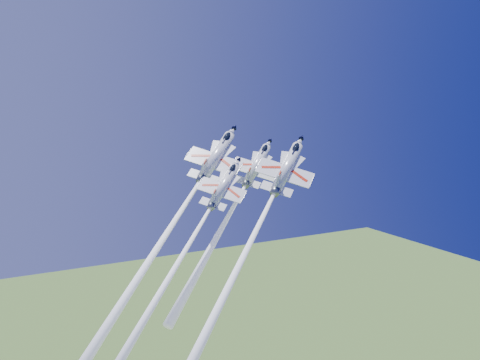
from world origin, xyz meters
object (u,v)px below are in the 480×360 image
jet_right (240,263)px  jet_left (159,245)px  jet_lead (231,212)px  jet_slot (179,262)px

jet_right → jet_left: bearing=178.7°
jet_left → jet_right: size_ratio=1.00×
jet_lead → jet_left: jet_left is taller
jet_lead → jet_right: bearing=-66.5°
jet_lead → jet_right: 14.24m
jet_lead → jet_left: 15.15m
jet_left → jet_lead: bearing=52.7°
jet_lead → jet_right: size_ratio=0.66×
jet_lead → jet_slot: (-13.65, -8.71, -5.02)m
jet_lead → jet_left: size_ratio=0.66×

